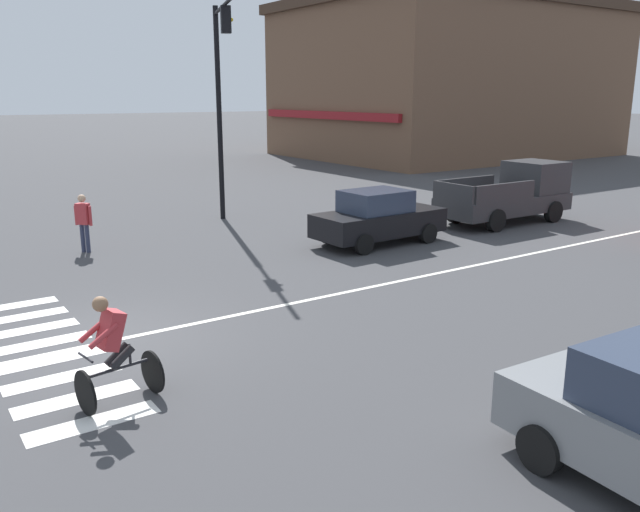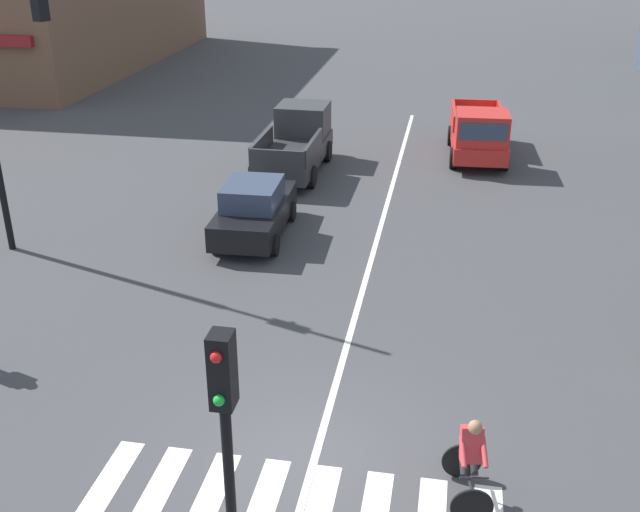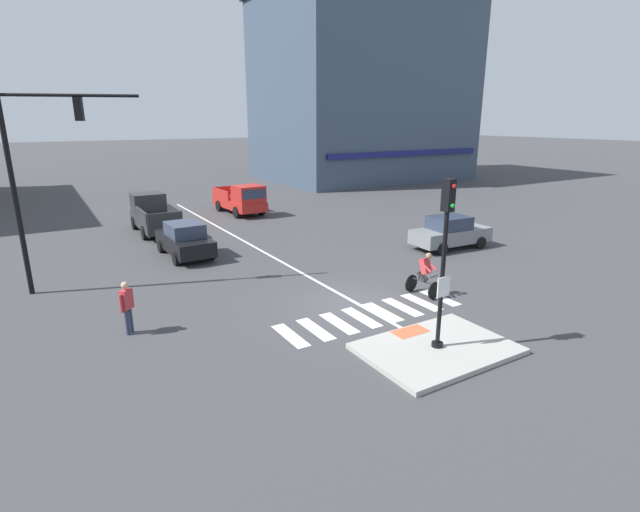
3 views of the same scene
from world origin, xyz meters
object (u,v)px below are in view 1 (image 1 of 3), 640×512
(car_black_westbound_far, at_px, (378,217))
(traffic_light_mast, at_px, (221,85))
(pedestrian_at_curb_left, at_px, (83,219))
(cyclist, at_px, (113,348))
(pickup_truck_charcoal_westbound_distant, at_px, (513,194))

(car_black_westbound_far, bearing_deg, traffic_light_mast, -157.64)
(traffic_light_mast, height_order, pedestrian_at_curb_left, traffic_light_mast)
(pedestrian_at_curb_left, bearing_deg, traffic_light_mast, 108.40)
(cyclist, distance_m, pedestrian_at_curb_left, 10.15)
(traffic_light_mast, bearing_deg, pickup_truck_charcoal_westbound_distant, 56.94)
(pickup_truck_charcoal_westbound_distant, bearing_deg, pedestrian_at_curb_left, -105.32)
(traffic_light_mast, distance_m, pickup_truck_charcoal_westbound_distant, 10.86)
(car_black_westbound_far, distance_m, pickup_truck_charcoal_westbound_distant, 6.22)
(traffic_light_mast, bearing_deg, cyclist, -32.71)
(pickup_truck_charcoal_westbound_distant, relative_size, pedestrian_at_curb_left, 3.06)
(traffic_light_mast, xyz_separation_m, car_black_westbound_far, (5.64, 2.32, -3.91))
(pickup_truck_charcoal_westbound_distant, xyz_separation_m, cyclist, (6.11, -16.04, -0.11))
(cyclist, bearing_deg, car_black_westbound_far, 121.60)
(traffic_light_mast, height_order, pickup_truck_charcoal_westbound_distant, traffic_light_mast)
(car_black_westbound_far, height_order, cyclist, cyclist)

